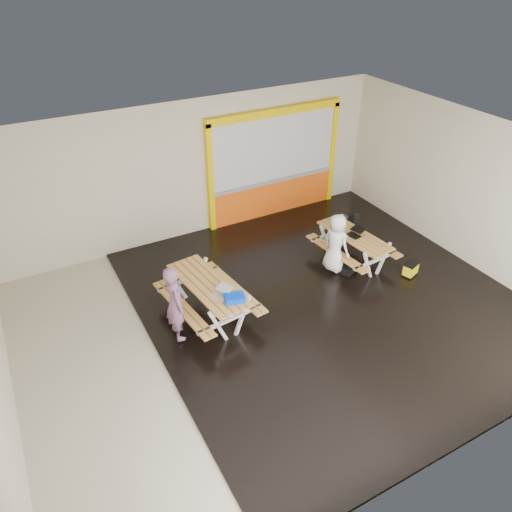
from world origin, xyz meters
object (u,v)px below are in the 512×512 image
picnic_table_right (354,241)px  dark_case (348,268)px  toolbox (340,219)px  blue_pouch (235,298)px  picnic_table_left (208,292)px  fluke_bag (411,269)px  laptop_right (355,233)px  laptop_left (221,293)px  backpack (354,219)px  person_right (336,243)px  person_left (175,303)px

picnic_table_right → dark_case: (-0.34, -0.30, -0.46)m
toolbox → blue_pouch: bearing=-156.5°
picnic_table_left → fluke_bag: picnic_table_left is taller
laptop_right → picnic_table_right: bearing=67.1°
laptop_left → laptop_right: size_ratio=1.10×
dark_case → laptop_right: bearing=40.1°
laptop_right → backpack: backpack is taller
blue_pouch → fluke_bag: blue_pouch is taller
fluke_bag → backpack: bearing=98.7°
dark_case → fluke_bag: bearing=-35.5°
laptop_left → toolbox: size_ratio=1.19×
laptop_left → blue_pouch: 0.30m
picnic_table_left → person_right: bearing=1.4°
backpack → picnic_table_left: bearing=-168.3°
laptop_right → toolbox: 0.66m
laptop_left → dark_case: laptop_left is taller
picnic_table_right → dark_case: picnic_table_right is taller
laptop_right → backpack: (0.54, 0.70, -0.11)m
blue_pouch → fluke_bag: 4.46m
blue_pouch → backpack: size_ratio=0.89×
person_right → blue_pouch: (-2.95, -0.81, 0.09)m
backpack → laptop_right: bearing=-127.6°
blue_pouch → toolbox: (3.64, 1.58, -0.05)m
person_left → fluke_bag: (5.42, -0.59, -0.68)m
backpack → toolbox: bearing=-174.4°
laptop_left → backpack: (4.27, 1.37, -0.18)m
person_left → blue_pouch: (1.02, -0.42, 0.02)m
person_left → toolbox: size_ratio=4.15×
picnic_table_right → toolbox: toolbox is taller
toolbox → fluke_bag: (0.76, -1.76, -0.65)m
person_right → dark_case: person_right is taller
person_right → fluke_bag: size_ratio=3.27×
toolbox → backpack: 0.51m
picnic_table_left → blue_pouch: bearing=-72.0°
laptop_right → dark_case: 0.82m
picnic_table_left → backpack: (4.36, 0.90, 0.07)m
person_right → backpack: bearing=-66.0°
person_left → person_right: person_left is taller
picnic_table_right → person_left: bearing=-173.4°
laptop_left → toolbox: laptop_left is taller
picnic_table_right → blue_pouch: (-3.59, -0.95, 0.31)m
backpack → fluke_bag: size_ratio=0.99×
backpack → dark_case: size_ratio=0.98×
person_right → laptop_right: 0.64m
picnic_table_right → toolbox: (0.05, 0.63, 0.26)m
laptop_right → dark_case: (-0.33, -0.28, -0.69)m
picnic_table_right → dark_case: size_ratio=4.74×
picnic_table_left → dark_case: (3.48, -0.08, -0.52)m
picnic_table_left → laptop_right: size_ratio=5.53×
picnic_table_right → fluke_bag: (0.81, -1.12, -0.39)m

